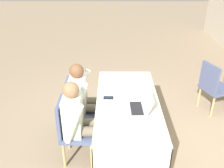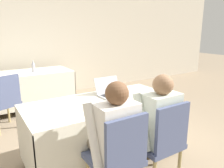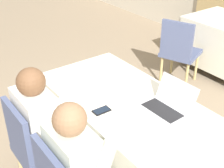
{
  "view_description": "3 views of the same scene",
  "coord_description": "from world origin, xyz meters",
  "px_view_note": "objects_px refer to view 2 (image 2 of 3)",
  "views": [
    {
      "loc": [
        2.82,
        -0.2,
        2.49
      ],
      "look_at": [
        0.0,
        -0.21,
        1.0
      ],
      "focal_mm": 40.0,
      "sensor_mm": 36.0,
      "label": 1
    },
    {
      "loc": [
        -1.22,
        -2.11,
        1.57
      ],
      "look_at": [
        0.0,
        -0.21,
        1.0
      ],
      "focal_mm": 35.0,
      "sensor_mm": 36.0,
      "label": 2
    },
    {
      "loc": [
        1.53,
        -1.33,
        2.09
      ],
      "look_at": [
        0.0,
        -0.21,
        1.0
      ],
      "focal_mm": 50.0,
      "sensor_mm": 36.0,
      "label": 3
    }
  ],
  "objects_px": {
    "laptop": "(111,92)",
    "person_white_shirt": "(155,121)",
    "chair_near_left": "(118,156)",
    "cell_phone": "(109,108)",
    "chair_far_spare": "(4,100)",
    "water_bottle": "(33,67)",
    "chair_near_right": "(162,140)",
    "person_checkered_shirt": "(112,134)"
  },
  "relations": [
    {
      "from": "person_white_shirt",
      "to": "chair_near_right",
      "type": "bearing_deg",
      "value": 90.0
    },
    {
      "from": "cell_phone",
      "to": "chair_far_spare",
      "type": "height_order",
      "value": "chair_far_spare"
    },
    {
      "from": "chair_near_right",
      "to": "chair_far_spare",
      "type": "distance_m",
      "value": 2.51
    },
    {
      "from": "cell_phone",
      "to": "chair_far_spare",
      "type": "xyz_separation_m",
      "value": [
        -0.83,
        1.77,
        -0.26
      ]
    },
    {
      "from": "person_checkered_shirt",
      "to": "person_white_shirt",
      "type": "height_order",
      "value": "same"
    },
    {
      "from": "laptop",
      "to": "chair_far_spare",
      "type": "distance_m",
      "value": 1.79
    },
    {
      "from": "chair_near_left",
      "to": "person_white_shirt",
      "type": "bearing_deg",
      "value": -168.91
    },
    {
      "from": "water_bottle",
      "to": "laptop",
      "type": "bearing_deg",
      "value": -78.22
    },
    {
      "from": "laptop",
      "to": "water_bottle",
      "type": "relative_size",
      "value": 1.54
    },
    {
      "from": "water_bottle",
      "to": "person_white_shirt",
      "type": "xyz_separation_m",
      "value": [
        0.5,
        -2.91,
        -0.2
      ]
    },
    {
      "from": "cell_phone",
      "to": "water_bottle",
      "type": "xyz_separation_m",
      "value": [
        -0.17,
        2.56,
        0.1
      ]
    },
    {
      "from": "person_white_shirt",
      "to": "cell_phone",
      "type": "bearing_deg",
      "value": -47.63
    },
    {
      "from": "chair_near_left",
      "to": "person_white_shirt",
      "type": "height_order",
      "value": "person_white_shirt"
    },
    {
      "from": "chair_near_right",
      "to": "person_white_shirt",
      "type": "height_order",
      "value": "person_white_shirt"
    },
    {
      "from": "cell_phone",
      "to": "person_white_shirt",
      "type": "xyz_separation_m",
      "value": [
        0.33,
        -0.36,
        -0.1
      ]
    },
    {
      "from": "laptop",
      "to": "chair_near_left",
      "type": "distance_m",
      "value": 1.03
    },
    {
      "from": "laptop",
      "to": "water_bottle",
      "type": "distance_m",
      "value": 2.2
    },
    {
      "from": "water_bottle",
      "to": "chair_near_right",
      "type": "relative_size",
      "value": 0.26
    },
    {
      "from": "chair_far_spare",
      "to": "person_white_shirt",
      "type": "xyz_separation_m",
      "value": [
        1.16,
        -2.13,
        0.16
      ]
    },
    {
      "from": "chair_near_right",
      "to": "person_white_shirt",
      "type": "xyz_separation_m",
      "value": [
        0.0,
        0.1,
        0.16
      ]
    },
    {
      "from": "cell_phone",
      "to": "chair_near_left",
      "type": "xyz_separation_m",
      "value": [
        -0.2,
        -0.46,
        -0.26
      ]
    },
    {
      "from": "chair_near_left",
      "to": "chair_far_spare",
      "type": "height_order",
      "value": "same"
    },
    {
      "from": "chair_near_left",
      "to": "person_white_shirt",
      "type": "relative_size",
      "value": 0.78
    },
    {
      "from": "person_checkered_shirt",
      "to": "chair_near_right",
      "type": "bearing_deg",
      "value": 168.91
    },
    {
      "from": "chair_near_right",
      "to": "person_checkered_shirt",
      "type": "distance_m",
      "value": 0.56
    },
    {
      "from": "cell_phone",
      "to": "chair_near_right",
      "type": "relative_size",
      "value": 0.15
    },
    {
      "from": "chair_near_left",
      "to": "laptop",
      "type": "bearing_deg",
      "value": -118.81
    },
    {
      "from": "laptop",
      "to": "chair_far_spare",
      "type": "xyz_separation_m",
      "value": [
        -1.11,
        1.37,
        -0.3
      ]
    },
    {
      "from": "water_bottle",
      "to": "person_checkered_shirt",
      "type": "xyz_separation_m",
      "value": [
        -0.02,
        -2.91,
        -0.2
      ]
    },
    {
      "from": "laptop",
      "to": "chair_far_spare",
      "type": "bearing_deg",
      "value": 127.63
    },
    {
      "from": "cell_phone",
      "to": "chair_near_left",
      "type": "distance_m",
      "value": 0.57
    },
    {
      "from": "chair_near_right",
      "to": "cell_phone",
      "type": "bearing_deg",
      "value": -54.65
    },
    {
      "from": "laptop",
      "to": "person_white_shirt",
      "type": "distance_m",
      "value": 0.77
    },
    {
      "from": "water_bottle",
      "to": "chair_near_right",
      "type": "bearing_deg",
      "value": -80.59
    },
    {
      "from": "water_bottle",
      "to": "person_checkered_shirt",
      "type": "bearing_deg",
      "value": -90.48
    },
    {
      "from": "water_bottle",
      "to": "person_white_shirt",
      "type": "distance_m",
      "value": 2.96
    },
    {
      "from": "chair_near_right",
      "to": "laptop",
      "type": "bearing_deg",
      "value": -86.63
    },
    {
      "from": "water_bottle",
      "to": "chair_far_spare",
      "type": "relative_size",
      "value": 0.26
    },
    {
      "from": "chair_far_spare",
      "to": "person_white_shirt",
      "type": "distance_m",
      "value": 2.43
    },
    {
      "from": "laptop",
      "to": "water_bottle",
      "type": "xyz_separation_m",
      "value": [
        -0.45,
        2.16,
        0.06
      ]
    },
    {
      "from": "chair_near_right",
      "to": "person_checkered_shirt",
      "type": "height_order",
      "value": "person_checkered_shirt"
    },
    {
      "from": "cell_phone",
      "to": "chair_far_spare",
      "type": "relative_size",
      "value": 0.15
    }
  ]
}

